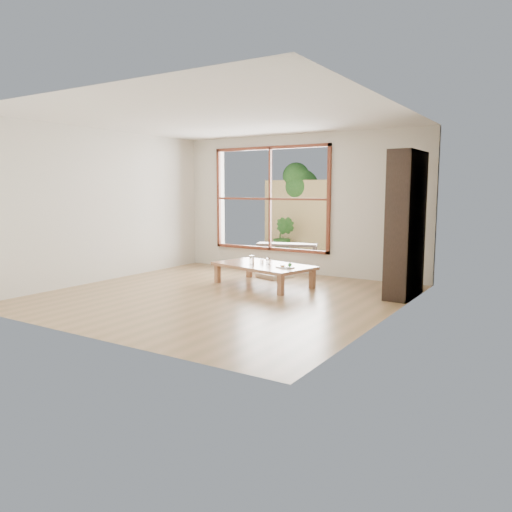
# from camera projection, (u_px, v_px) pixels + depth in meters

# --- Properties ---
(ground) EXTENTS (5.00, 5.00, 0.00)m
(ground) POSITION_uv_depth(u_px,v_px,m) (223.00, 296.00, 7.48)
(ground) COLOR #A07950
(ground) RESTS_ON ground
(low_table) EXTENTS (1.79, 1.26, 0.36)m
(low_table) POSITION_uv_depth(u_px,v_px,m) (264.00, 267.00, 8.23)
(low_table) COLOR #9F704D
(low_table) RESTS_ON ground
(floor_cushion) EXTENTS (0.64, 0.64, 0.07)m
(floor_cushion) POSITION_uv_depth(u_px,v_px,m) (275.00, 275.00, 9.07)
(floor_cushion) COLOR white
(floor_cushion) RESTS_ON ground
(bookshelf) EXTENTS (0.34, 0.96, 2.13)m
(bookshelf) POSITION_uv_depth(u_px,v_px,m) (406.00, 225.00, 7.30)
(bookshelf) COLOR #32221B
(bookshelf) RESTS_ON ground
(glass_tall) EXTENTS (0.08, 0.08, 0.15)m
(glass_tall) POSITION_uv_depth(u_px,v_px,m) (252.00, 260.00, 8.22)
(glass_tall) COLOR silver
(glass_tall) RESTS_ON low_table
(glass_mid) EXTENTS (0.07, 0.07, 0.10)m
(glass_mid) POSITION_uv_depth(u_px,v_px,m) (268.00, 262.00, 8.20)
(glass_mid) COLOR silver
(glass_mid) RESTS_ON low_table
(glass_short) EXTENTS (0.06, 0.06, 0.08)m
(glass_short) POSITION_uv_depth(u_px,v_px,m) (268.00, 260.00, 8.40)
(glass_short) COLOR silver
(glass_short) RESTS_ON low_table
(glass_small) EXTENTS (0.05, 0.05, 0.07)m
(glass_small) POSITION_uv_depth(u_px,v_px,m) (262.00, 261.00, 8.35)
(glass_small) COLOR silver
(glass_small) RESTS_ON low_table
(food_tray) EXTENTS (0.30, 0.25, 0.08)m
(food_tray) POSITION_uv_depth(u_px,v_px,m) (286.00, 267.00, 7.86)
(food_tray) COLOR white
(food_tray) RESTS_ON low_table
(deck) EXTENTS (2.80, 2.00, 0.05)m
(deck) POSITION_uv_depth(u_px,v_px,m) (297.00, 263.00, 10.79)
(deck) COLOR #393029
(deck) RESTS_ON ground
(garden_bench) EXTENTS (1.33, 0.77, 0.41)m
(garden_bench) POSITION_uv_depth(u_px,v_px,m) (287.00, 246.00, 10.74)
(garden_bench) COLOR #32221B
(garden_bench) RESTS_ON deck
(bamboo_fence) EXTENTS (2.80, 0.06, 1.80)m
(bamboo_fence) POSITION_uv_depth(u_px,v_px,m) (317.00, 219.00, 11.51)
(bamboo_fence) COLOR tan
(bamboo_fence) RESTS_ON ground
(shrub_right) EXTENTS (1.00, 0.94, 0.89)m
(shrub_right) POSITION_uv_depth(u_px,v_px,m) (355.00, 241.00, 10.89)
(shrub_right) COLOR #2F5C22
(shrub_right) RESTS_ON deck
(shrub_left) EXTENTS (0.52, 0.43, 0.93)m
(shrub_left) POSITION_uv_depth(u_px,v_px,m) (284.00, 237.00, 11.63)
(shrub_left) COLOR #2F5C22
(shrub_left) RESTS_ON deck
(garden_tree) EXTENTS (1.04, 0.85, 2.22)m
(garden_tree) POSITION_uv_depth(u_px,v_px,m) (298.00, 188.00, 12.02)
(garden_tree) COLOR #4C3D2D
(garden_tree) RESTS_ON ground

